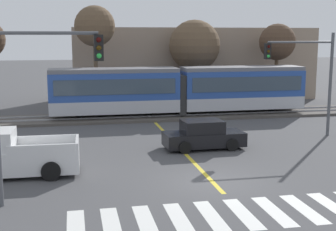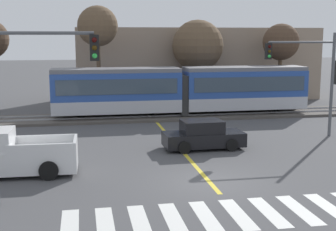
{
  "view_description": "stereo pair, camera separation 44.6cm",
  "coord_description": "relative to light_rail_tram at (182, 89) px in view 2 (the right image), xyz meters",
  "views": [
    {
      "loc": [
        -5.44,
        -17.51,
        5.88
      ],
      "look_at": [
        -0.44,
        6.96,
        1.6
      ],
      "focal_mm": 50.0,
      "sensor_mm": 36.0,
      "label": 1
    },
    {
      "loc": [
        -5.0,
        -17.6,
        5.88
      ],
      "look_at": [
        -0.44,
        6.96,
        1.6
      ],
      "focal_mm": 50.0,
      "sensor_mm": 36.0,
      "label": 2
    }
  ],
  "objects": [
    {
      "name": "crosswalk_stripe_0",
      "position": [
        -7.66,
        -18.92,
        -2.04
      ],
      "size": [
        0.56,
        2.8,
        0.01
      ],
      "primitive_type": "cube",
      "rotation": [
        0.0,
        0.0,
        -0.0
      ],
      "color": "silver",
      "rests_on": "ground"
    },
    {
      "name": "bare_tree_far_east",
      "position": [
        9.49,
        4.39,
        3.25
      ],
      "size": [
        3.08,
        3.08,
        6.88
      ],
      "color": "brown",
      "rests_on": "ground"
    },
    {
      "name": "ground_plane",
      "position": [
        -2.16,
        -15.46,
        -2.05
      ],
      "size": [
        200.0,
        200.0,
        0.0
      ],
      "primitive_type": "plane",
      "color": "#474749"
    },
    {
      "name": "crosswalk_stripe_5",
      "position": [
        -2.16,
        -18.92,
        -2.04
      ],
      "size": [
        0.56,
        2.8,
        0.01
      ],
      "primitive_type": "cube",
      "rotation": [
        0.0,
        0.0,
        -0.0
      ],
      "color": "silver",
      "rests_on": "ground"
    },
    {
      "name": "traffic_light_near_left",
      "position": [
        -8.99,
        -16.56,
        2.19
      ],
      "size": [
        3.75,
        0.38,
        6.52
      ],
      "color": "#515459",
      "rests_on": "ground"
    },
    {
      "name": "pickup_truck",
      "position": [
        -10.27,
        -12.88,
        -1.21
      ],
      "size": [
        5.44,
        2.33,
        1.98
      ],
      "color": "silver",
      "rests_on": "ground"
    },
    {
      "name": "building_backdrop_far",
      "position": [
        3.57,
        9.94,
        1.24
      ],
      "size": [
        22.27,
        6.0,
        6.57
      ],
      "primitive_type": "cube",
      "color": "gray",
      "rests_on": "ground"
    },
    {
      "name": "rail_far",
      "position": [
        -2.16,
        0.73,
        -1.82
      ],
      "size": [
        120.0,
        0.08,
        0.1
      ],
      "primitive_type": "cube",
      "color": "#939399",
      "rests_on": "track_bed"
    },
    {
      "name": "crosswalk_stripe_2",
      "position": [
        -5.46,
        -18.92,
        -2.04
      ],
      "size": [
        0.56,
        2.8,
        0.01
      ],
      "primitive_type": "cube",
      "rotation": [
        0.0,
        0.0,
        -0.0
      ],
      "color": "silver",
      "rests_on": "ground"
    },
    {
      "name": "bare_tree_east",
      "position": [
        2.48,
        5.26,
        2.99
      ],
      "size": [
        4.28,
        4.28,
        7.19
      ],
      "color": "brown",
      "rests_on": "ground"
    },
    {
      "name": "crosswalk_stripe_4",
      "position": [
        -3.26,
        -18.92,
        -2.04
      ],
      "size": [
        0.56,
        2.8,
        0.01
      ],
      "primitive_type": "cube",
      "rotation": [
        0.0,
        0.0,
        -0.0
      ],
      "color": "silver",
      "rests_on": "ground"
    },
    {
      "name": "crosswalk_stripe_7",
      "position": [
        0.04,
        -18.92,
        -2.04
      ],
      "size": [
        0.56,
        2.8,
        0.01
      ],
      "primitive_type": "cube",
      "rotation": [
        0.0,
        0.0,
        -0.0
      ],
      "color": "silver",
      "rests_on": "ground"
    },
    {
      "name": "rail_near",
      "position": [
        -2.16,
        -0.71,
        -1.82
      ],
      "size": [
        120.0,
        0.08,
        0.1
      ],
      "primitive_type": "cube",
      "color": "#939399",
      "rests_on": "track_bed"
    },
    {
      "name": "track_bed",
      "position": [
        -2.16,
        0.01,
        -1.96
      ],
      "size": [
        120.0,
        4.0,
        0.18
      ],
      "primitive_type": "cube",
      "color": "#4C4742",
      "rests_on": "ground"
    },
    {
      "name": "crosswalk_stripe_1",
      "position": [
        -6.56,
        -18.92,
        -2.04
      ],
      "size": [
        0.56,
        2.8,
        0.01
      ],
      "primitive_type": "cube",
      "rotation": [
        0.0,
        0.0,
        -0.0
      ],
      "color": "silver",
      "rests_on": "ground"
    },
    {
      "name": "lane_centre_line",
      "position": [
        -2.16,
        -9.46,
        -2.05
      ],
      "size": [
        0.2,
        14.93,
        0.01
      ],
      "primitive_type": "cube",
      "color": "gold",
      "rests_on": "ground"
    },
    {
      "name": "crosswalk_stripe_6",
      "position": [
        -1.06,
        -18.92,
        -2.04
      ],
      "size": [
        0.56,
        2.8,
        0.01
      ],
      "primitive_type": "cube",
      "rotation": [
        0.0,
        0.0,
        -0.0
      ],
      "color": "silver",
      "rests_on": "ground"
    },
    {
      "name": "crosswalk_stripe_8",
      "position": [
        1.14,
        -18.92,
        -2.04
      ],
      "size": [
        0.56,
        2.8,
        0.01
      ],
      "primitive_type": "cube",
      "rotation": [
        0.0,
        0.0,
        -0.0
      ],
      "color": "silver",
      "rests_on": "ground"
    },
    {
      "name": "crosswalk_stripe_3",
      "position": [
        -4.36,
        -18.92,
        -2.04
      ],
      "size": [
        0.56,
        2.8,
        0.01
      ],
      "primitive_type": "cube",
      "rotation": [
        0.0,
        0.0,
        -0.0
      ],
      "color": "silver",
      "rests_on": "ground"
    },
    {
      "name": "sedan_crossing",
      "position": [
        -0.96,
        -9.81,
        -1.35
      ],
      "size": [
        4.25,
        2.01,
        1.52
      ],
      "color": "black",
      "rests_on": "ground"
    },
    {
      "name": "light_rail_tram",
      "position": [
        0.0,
        0.0,
        0.0
      ],
      "size": [
        18.5,
        2.64,
        3.43
      ],
      "color": "#B7BAC1",
      "rests_on": "track_bed"
    },
    {
      "name": "bare_tree_west",
      "position": [
        -5.8,
        4.0,
        4.48
      ],
      "size": [
        3.13,
        3.13,
        8.17
      ],
      "color": "brown",
      "rests_on": "ground"
    },
    {
      "name": "traffic_light_mid_right",
      "position": [
        5.75,
        -8.13,
        1.94
      ],
      "size": [
        4.25,
        0.38,
        6.05
      ],
      "color": "#515459",
      "rests_on": "ground"
    }
  ]
}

